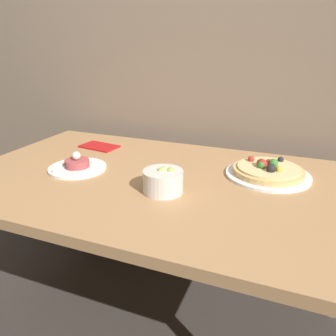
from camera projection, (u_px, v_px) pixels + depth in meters
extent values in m
cube|color=#84705B|center=(210.00, 14.00, 1.46)|extent=(8.00, 0.05, 2.60)
cube|color=#AD7F51|center=(162.00, 183.00, 1.19)|extent=(1.50, 0.87, 0.03)
cylinder|color=#AD7F51|center=(77.00, 198.00, 1.88)|extent=(0.06, 0.06, 0.69)
cylinder|color=white|center=(268.00, 175.00, 1.20)|extent=(0.31, 0.31, 0.01)
cylinder|color=#DBB26B|center=(268.00, 171.00, 1.20)|extent=(0.25, 0.25, 0.02)
cylinder|color=beige|center=(269.00, 168.00, 1.19)|extent=(0.22, 0.22, 0.01)
sphere|color=#387F33|center=(273.00, 163.00, 1.19)|extent=(0.03, 0.03, 0.03)
sphere|color=#B22D23|center=(269.00, 162.00, 1.21)|extent=(0.02, 0.02, 0.02)
sphere|color=#387F33|center=(261.00, 165.00, 1.18)|extent=(0.03, 0.03, 0.03)
sphere|color=black|center=(271.00, 169.00, 1.15)|extent=(0.03, 0.03, 0.03)
sphere|color=#B22D23|center=(264.00, 164.00, 1.19)|extent=(0.03, 0.03, 0.03)
sphere|color=black|center=(281.00, 160.00, 1.24)|extent=(0.02, 0.02, 0.02)
sphere|color=#B22D23|center=(261.00, 163.00, 1.19)|extent=(0.03, 0.03, 0.03)
sphere|color=gold|center=(279.00, 169.00, 1.15)|extent=(0.02, 0.02, 0.02)
sphere|color=#B22D23|center=(251.00, 159.00, 1.25)|extent=(0.02, 0.02, 0.02)
sphere|color=#B22D23|center=(262.00, 164.00, 1.18)|extent=(0.04, 0.04, 0.04)
cylinder|color=white|center=(78.00, 168.00, 1.27)|extent=(0.22, 0.22, 0.01)
cylinder|color=#A84747|center=(77.00, 163.00, 1.26)|extent=(0.09, 0.09, 0.03)
sphere|color=silver|center=(76.00, 156.00, 1.25)|extent=(0.03, 0.03, 0.03)
cube|color=white|center=(95.00, 169.00, 1.24)|extent=(0.04, 0.02, 0.01)
cube|color=white|center=(96.00, 162.00, 1.31)|extent=(0.03, 0.04, 0.01)
cube|color=white|center=(80.00, 159.00, 1.34)|extent=(0.03, 0.04, 0.01)
cube|color=white|center=(61.00, 163.00, 1.29)|extent=(0.04, 0.02, 0.01)
cube|color=white|center=(58.00, 171.00, 1.22)|extent=(0.03, 0.04, 0.01)
cube|color=white|center=(75.00, 174.00, 1.19)|extent=(0.03, 0.04, 0.01)
cylinder|color=silver|center=(163.00, 181.00, 1.07)|extent=(0.13, 0.13, 0.07)
sphere|color=#A3B25B|center=(164.00, 172.00, 1.07)|extent=(0.03, 0.03, 0.03)
sphere|color=#A3B25B|center=(161.00, 172.00, 1.06)|extent=(0.03, 0.03, 0.03)
sphere|color=#B7BC70|center=(164.00, 171.00, 1.07)|extent=(0.03, 0.03, 0.03)
sphere|color=#A3B25B|center=(171.00, 172.00, 1.06)|extent=(0.03, 0.03, 0.03)
cube|color=red|center=(99.00, 146.00, 1.53)|extent=(0.19, 0.13, 0.01)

